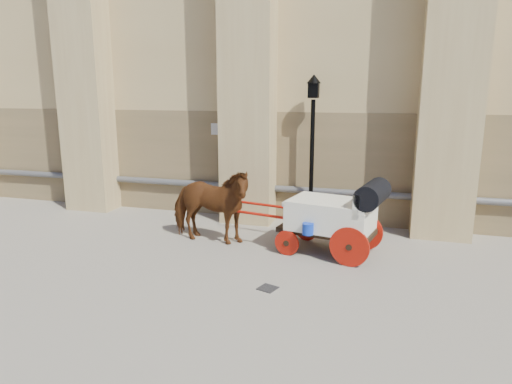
% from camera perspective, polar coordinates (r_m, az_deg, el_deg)
% --- Properties ---
extents(ground, '(90.00, 90.00, 0.00)m').
position_cam_1_polar(ground, '(9.31, -1.60, -9.98)').
color(ground, gray).
rests_on(ground, ground).
extents(horse, '(2.24, 1.14, 1.83)m').
position_cam_1_polar(horse, '(10.83, -5.82, -1.66)').
color(horse, brown).
rests_on(horse, ground).
extents(carriage, '(4.05, 1.82, 1.72)m').
position_cam_1_polar(carriage, '(10.15, 10.06, -2.72)').
color(carriage, black).
rests_on(carriage, ground).
extents(street_lamp, '(0.37, 0.37, 3.96)m').
position_cam_1_polar(street_lamp, '(11.99, 7.02, 5.55)').
color(street_lamp, black).
rests_on(street_lamp, ground).
extents(drain_grate_near, '(0.41, 0.41, 0.01)m').
position_cam_1_polar(drain_grate_near, '(8.59, 1.47, -11.93)').
color(drain_grate_near, black).
rests_on(drain_grate_near, ground).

